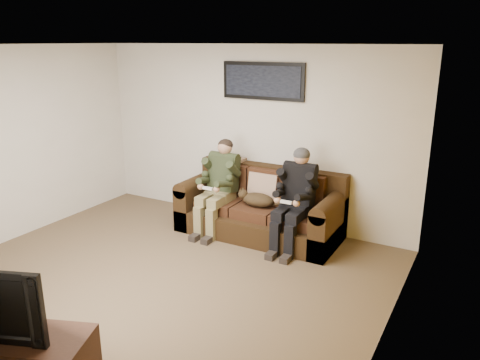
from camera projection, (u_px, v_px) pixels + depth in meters
The scene contains 13 objects.
floor at pixel (157, 280), 5.37m from camera, with size 5.00×5.00×0.00m, color brown.
ceiling at pixel (144, 45), 4.63m from camera, with size 5.00×5.00×0.00m, color silver.
wall_back at pixel (250, 135), 6.89m from camera, with size 5.00×5.00×0.00m, color beige.
wall_left at pixel (2, 147), 6.16m from camera, with size 4.50×4.50×0.00m, color beige.
wall_right at pixel (390, 211), 3.84m from camera, with size 4.50×4.50×0.00m, color beige.
accent_wall_right at pixel (389, 211), 3.84m from camera, with size 4.50×4.50×0.00m, color #B48112.
sofa at pixel (262, 210), 6.61m from camera, with size 2.26×0.97×0.92m.
throw_pillow at pixel (263, 188), 6.56m from camera, with size 0.43×0.12×0.41m, color #A3816B.
throw_blanket at pixel (230, 160), 7.00m from camera, with size 0.46×0.23×0.08m, color tan.
person_left at pixel (219, 181), 6.61m from camera, with size 0.51×0.87×1.31m.
person_right at pixel (296, 193), 6.07m from camera, with size 0.51×0.86×1.32m.
cat at pixel (257, 199), 6.41m from camera, with size 0.66×0.26×0.24m.
framed_poster at pixel (263, 81), 6.52m from camera, with size 1.25×0.05×0.52m.
Camera 1 is at (3.17, -3.75, 2.64)m, focal length 35.00 mm.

